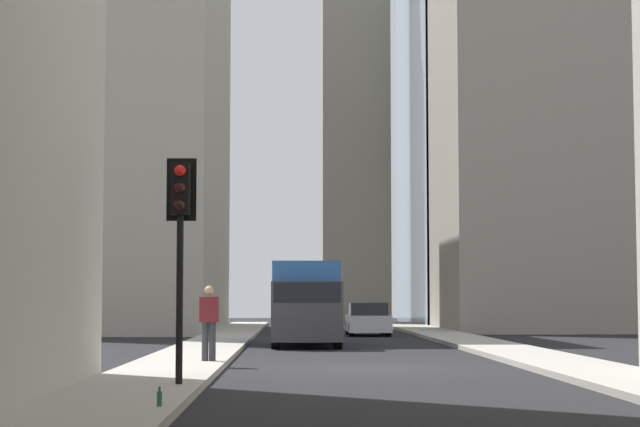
# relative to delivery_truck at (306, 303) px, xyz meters

# --- Properties ---
(ground_plane) EXTENTS (135.00, 135.00, 0.00)m
(ground_plane) POSITION_rel_delivery_truck_xyz_m (-12.25, -1.40, -1.46)
(ground_plane) COLOR black
(sidewalk_right) EXTENTS (90.00, 2.20, 0.14)m
(sidewalk_right) POSITION_rel_delivery_truck_xyz_m (-12.25, 3.10, -1.39)
(sidewalk_right) COLOR #A8A399
(sidewalk_right) RESTS_ON ground_plane
(sidewalk_left) EXTENTS (90.00, 2.20, 0.14)m
(sidewalk_left) POSITION_rel_delivery_truck_xyz_m (-12.25, -5.90, -1.39)
(sidewalk_left) COLOR #A8A399
(sidewalk_left) RESTS_ON ground_plane
(building_left_far) EXTENTS (12.16, 10.00, 27.47)m
(building_left_far) POSITION_rel_delivery_truck_xyz_m (18.07, -12.00, 12.27)
(building_left_far) COLOR gray
(building_left_far) RESTS_ON ground_plane
(building_right_far) EXTENTS (19.36, 10.00, 23.30)m
(building_right_far) POSITION_rel_delivery_truck_xyz_m (18.71, 9.20, 10.19)
(building_right_far) COLOR #A8A091
(building_right_far) RESTS_ON ground_plane
(church_spire) EXTENTS (4.59, 4.59, 36.81)m
(church_spire) POSITION_rel_delivery_truck_xyz_m (32.13, -3.45, 17.78)
(church_spire) COLOR gray
(church_spire) RESTS_ON ground_plane
(delivery_truck) EXTENTS (6.46, 2.25, 2.84)m
(delivery_truck) POSITION_rel_delivery_truck_xyz_m (0.00, 0.00, 0.00)
(delivery_truck) COLOR #285699
(delivery_truck) RESTS_ON ground_plane
(sedan_silver) EXTENTS (4.30, 1.78, 1.42)m
(sedan_silver) POSITION_rel_delivery_truck_xyz_m (10.67, -2.80, -0.80)
(sedan_silver) COLOR #B7BABF
(sedan_silver) RESTS_ON ground_plane
(traffic_light_foreground) EXTENTS (0.43, 0.52, 3.91)m
(traffic_light_foreground) POSITION_rel_delivery_truck_xyz_m (-18.85, 2.39, 1.56)
(traffic_light_foreground) COLOR black
(traffic_light_foreground) RESTS_ON sidewalk_right
(pedestrian) EXTENTS (0.26, 0.44, 1.76)m
(pedestrian) POSITION_rel_delivery_truck_xyz_m (-11.61, 2.42, -0.36)
(pedestrian) COLOR #33333D
(pedestrian) RESTS_ON sidewalk_right
(discarded_bottle) EXTENTS (0.07, 0.07, 0.27)m
(discarded_bottle) POSITION_rel_delivery_truck_xyz_m (-22.87, 2.25, -1.21)
(discarded_bottle) COLOR #236033
(discarded_bottle) RESTS_ON sidewalk_right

